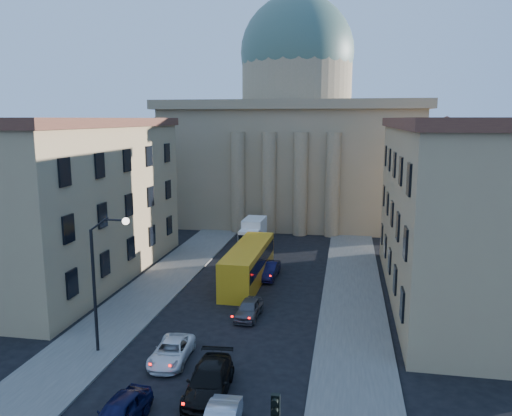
{
  "coord_description": "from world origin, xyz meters",
  "views": [
    {
      "loc": [
        7.7,
        -19.25,
        14.64
      ],
      "look_at": [
        1.21,
        16.22,
        8.15
      ],
      "focal_mm": 35.0,
      "sensor_mm": 36.0,
      "label": 1
    }
  ],
  "objects_px": {
    "street_lamp": "(101,273)",
    "city_bus": "(248,263)",
    "car_left_near": "(119,413)",
    "box_truck": "(253,234)"
  },
  "relations": [
    {
      "from": "street_lamp",
      "to": "city_bus",
      "type": "distance_m",
      "value": 16.84
    },
    {
      "from": "street_lamp",
      "to": "car_left_near",
      "type": "relative_size",
      "value": 2.04
    },
    {
      "from": "car_left_near",
      "to": "city_bus",
      "type": "height_order",
      "value": "city_bus"
    },
    {
      "from": "street_lamp",
      "to": "box_truck",
      "type": "height_order",
      "value": "street_lamp"
    },
    {
      "from": "car_left_near",
      "to": "box_truck",
      "type": "distance_m",
      "value": 35.18
    },
    {
      "from": "city_bus",
      "to": "box_truck",
      "type": "distance_m",
      "value": 13.05
    },
    {
      "from": "box_truck",
      "to": "city_bus",
      "type": "bearing_deg",
      "value": -79.55
    },
    {
      "from": "car_left_near",
      "to": "street_lamp",
      "type": "bearing_deg",
      "value": 127.18
    },
    {
      "from": "street_lamp",
      "to": "city_bus",
      "type": "bearing_deg",
      "value": 68.01
    },
    {
      "from": "city_bus",
      "to": "box_truck",
      "type": "height_order",
      "value": "city_bus"
    }
  ]
}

